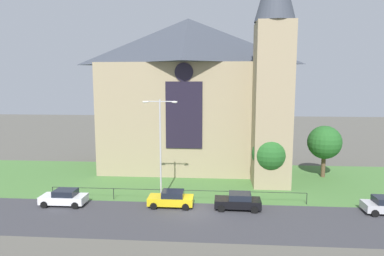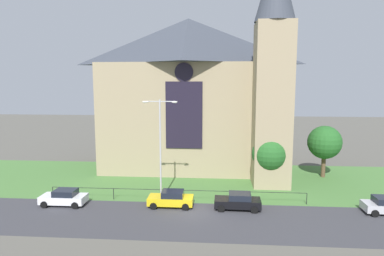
{
  "view_description": "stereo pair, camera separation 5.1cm",
  "coord_description": "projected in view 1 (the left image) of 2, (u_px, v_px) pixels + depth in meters",
  "views": [
    {
      "loc": [
        1.99,
        -28.79,
        11.45
      ],
      "look_at": [
        -0.77,
        8.0,
        6.52
      ],
      "focal_mm": 31.15,
      "sensor_mm": 36.0,
      "label": 1
    },
    {
      "loc": [
        2.04,
        -28.79,
        11.45
      ],
      "look_at": [
        -0.77,
        8.0,
        6.52
      ],
      "focal_mm": 31.15,
      "sensor_mm": 36.0,
      "label": 2
    }
  ],
  "objects": [
    {
      "name": "church_building",
      "position": [
        194.0,
        92.0,
        44.62
      ],
      "size": [
        23.2,
        16.2,
        26.0
      ],
      "color": "tan",
      "rests_on": "ground"
    },
    {
      "name": "parked_car_black",
      "position": [
        238.0,
        201.0,
        30.52
      ],
      "size": [
        4.25,
        2.12,
        1.51
      ],
      "rotation": [
        0.0,
        0.0,
        3.11
      ],
      "color": "black",
      "rests_on": "ground"
    },
    {
      "name": "ground",
      "position": [
        200.0,
        180.0,
        40.0
      ],
      "size": [
        160.0,
        160.0,
        0.0
      ],
      "primitive_type": "plane",
      "color": "#56544C"
    },
    {
      "name": "road_asphalt",
      "position": [
        192.0,
        220.0,
        28.14
      ],
      "size": [
        120.0,
        8.0,
        0.01
      ],
      "primitive_type": "cube",
      "color": "#38383D",
      "rests_on": "ground"
    },
    {
      "name": "parked_car_white",
      "position": [
        64.0,
        197.0,
        31.51
      ],
      "size": [
        4.2,
        2.02,
        1.51
      ],
      "rotation": [
        0.0,
        0.0,
        3.14
      ],
      "color": "silver",
      "rests_on": "ground"
    },
    {
      "name": "tree_right_far",
      "position": [
        324.0,
        143.0,
        40.61
      ],
      "size": [
        4.06,
        4.06,
        6.38
      ],
      "color": "brown",
      "rests_on": "ground"
    },
    {
      "name": "grass_verge",
      "position": [
        199.0,
        185.0,
        38.03
      ],
      "size": [
        120.0,
        20.0,
        0.01
      ],
      "primitive_type": "cube",
      "color": "#477538",
      "rests_on": "ground"
    },
    {
      "name": "iron_railing",
      "position": [
        176.0,
        192.0,
        32.61
      ],
      "size": [
        25.17,
        0.07,
        1.13
      ],
      "color": "black",
      "rests_on": "ground"
    },
    {
      "name": "tree_right_near",
      "position": [
        269.0,
        154.0,
        36.69
      ],
      "size": [
        3.88,
        3.88,
        5.71
      ],
      "color": "brown",
      "rests_on": "ground"
    },
    {
      "name": "parked_car_yellow",
      "position": [
        171.0,
        199.0,
        31.17
      ],
      "size": [
        4.2,
        2.02,
        1.51
      ],
      "rotation": [
        0.0,
        0.0,
        3.14
      ],
      "color": "gold",
      "rests_on": "ground"
    },
    {
      "name": "streetlamp_near",
      "position": [
        160.0,
        139.0,
        31.92
      ],
      "size": [
        3.37,
        0.26,
        9.97
      ],
      "color": "#B2B2B7",
      "rests_on": "ground"
    }
  ]
}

